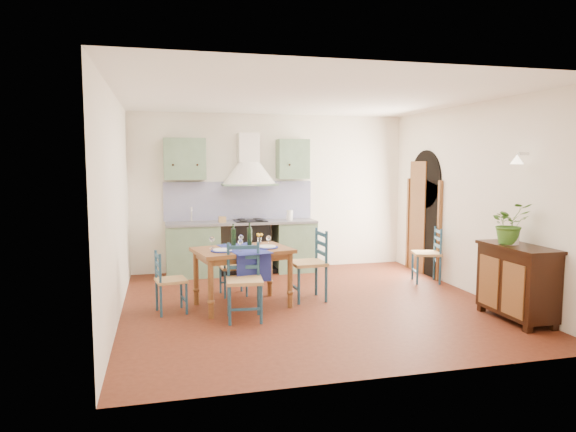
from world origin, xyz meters
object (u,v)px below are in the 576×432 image
object	(u,v)px
chair_near	(244,281)
potted_plant	(510,223)
dining_table	(243,255)
sideboard	(517,280)

from	to	relation	value
chair_near	potted_plant	distance (m)	3.36
dining_table	sideboard	bearing A→B (deg)	-24.18
sideboard	potted_plant	bearing A→B (deg)	106.58
dining_table	sideboard	distance (m)	3.48
sideboard	dining_table	bearing A→B (deg)	155.82
dining_table	potted_plant	distance (m)	3.42
potted_plant	sideboard	bearing A→B (deg)	-73.42
potted_plant	chair_near	bearing A→B (deg)	167.47
dining_table	potted_plant	bearing A→B (deg)	-22.45
dining_table	potted_plant	size ratio (longest dim) A/B	2.69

